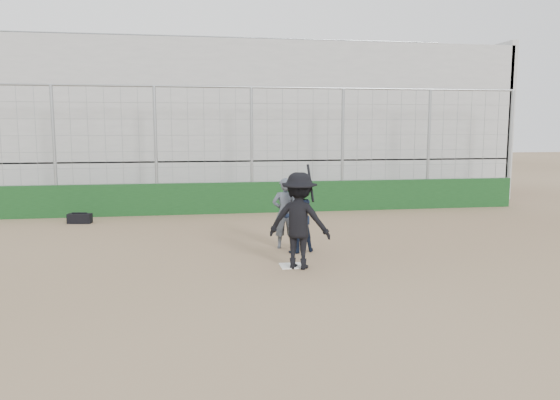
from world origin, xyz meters
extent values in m
plane|color=brown|center=(0.00, 0.00, 0.00)|extent=(90.00, 90.00, 0.00)
cube|color=white|center=(0.00, 0.00, 0.01)|extent=(0.44, 0.44, 0.02)
cube|color=#113715|center=(0.00, 7.00, 0.50)|extent=(18.00, 0.25, 1.00)
cylinder|color=gray|center=(0.00, 7.00, 2.00)|extent=(0.10, 0.10, 4.00)
cylinder|color=gray|center=(9.00, 7.00, 2.00)|extent=(0.10, 0.10, 4.00)
cylinder|color=gray|center=(0.00, 7.00, 4.00)|extent=(18.00, 0.07, 0.07)
cube|color=#A1A1A1|center=(0.00, 11.95, 0.80)|extent=(20.00, 6.70, 1.60)
cube|color=#A1A1A1|center=(0.00, 11.95, 3.70)|extent=(20.00, 6.70, 4.20)
cube|color=#A1A1A1|center=(10.00, 11.95, 2.90)|extent=(0.25, 6.70, 6.10)
cylinder|color=gray|center=(0.00, 15.10, 6.80)|extent=(20.00, 0.06, 0.06)
imported|color=black|center=(0.13, -0.14, 0.94)|extent=(1.40, 1.15, 1.89)
cylinder|color=black|center=(0.38, 0.01, 1.67)|extent=(0.07, 0.57, 0.71)
imported|color=black|center=(0.36, 1.17, 0.52)|extent=(0.91, 0.80, 1.04)
sphere|color=maroon|center=(0.36, 1.17, 0.94)|extent=(0.28, 0.28, 0.28)
imported|color=#48505B|center=(0.16, 1.65, 0.73)|extent=(0.63, 0.45, 1.46)
cube|color=black|center=(-5.13, 5.82, 0.14)|extent=(0.70, 0.38, 0.28)
cylinder|color=black|center=(-5.13, 5.82, 0.30)|extent=(0.43, 0.11, 0.04)
camera|label=1|loc=(-1.94, -10.41, 2.75)|focal=35.00mm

